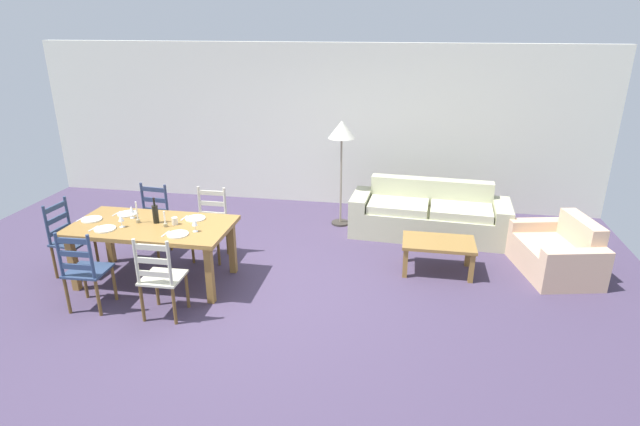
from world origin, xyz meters
TOP-DOWN VIEW (x-y plane):
  - ground_plane at (0.00, 0.00)m, footprint 9.60×9.60m
  - wall_far at (0.00, 3.30)m, footprint 9.60×0.16m
  - dining_table at (-1.32, 0.00)m, footprint 1.90×0.96m
  - dining_chair_near_left at (-1.75, -0.75)m, footprint 0.44×0.42m
  - dining_chair_near_right at (-0.86, -0.76)m, footprint 0.43×0.41m
  - dining_chair_far_left at (-1.74, 0.76)m, footprint 0.45×0.43m
  - dining_chair_far_right at (-0.90, 0.76)m, footprint 0.42×0.40m
  - dining_chair_head_west at (-2.47, 0.00)m, footprint 0.43×0.45m
  - dinner_plate_near_left at (-1.77, -0.25)m, footprint 0.24×0.24m
  - fork_near_left at (-1.92, -0.25)m, footprint 0.03×0.17m
  - dinner_plate_near_right at (-0.87, -0.25)m, footprint 0.24×0.24m
  - fork_near_right at (-1.02, -0.25)m, footprint 0.03×0.17m
  - dinner_plate_far_left at (-1.77, 0.25)m, footprint 0.24×0.24m
  - fork_far_left at (-1.92, 0.25)m, footprint 0.03×0.17m
  - dinner_plate_far_right at (-0.87, 0.25)m, footprint 0.24×0.24m
  - fork_far_right at (-1.02, 0.25)m, footprint 0.02×0.17m
  - dinner_plate_head_west at (-2.10, 0.00)m, footprint 0.24×0.24m
  - fork_head_west at (-2.25, 0.00)m, footprint 0.03×0.17m
  - wine_bottle at (-1.29, 0.06)m, footprint 0.07×0.07m
  - wine_glass_near_left at (-1.62, -0.14)m, footprint 0.06×0.06m
  - wine_glass_near_right at (-0.72, -0.12)m, footprint 0.06×0.06m
  - wine_glass_far_left at (-1.65, 0.15)m, footprint 0.06×0.06m
  - coffee_cup_primary at (-1.04, 0.05)m, footprint 0.07×0.07m
  - candle_tall at (-1.50, 0.02)m, footprint 0.05×0.05m
  - candle_short at (-1.12, -0.04)m, footprint 0.05×0.05m
  - couch at (2.00, 2.07)m, footprint 2.33×0.94m
  - coffee_table at (2.09, 0.86)m, footprint 0.90×0.56m
  - armchair_upholstered at (3.61, 1.12)m, footprint 1.03×1.31m
  - standing_lamp at (0.65, 2.26)m, footprint 0.40×0.40m

SIDE VIEW (x-z plane):
  - ground_plane at x=0.00m, z-range -0.02..0.00m
  - armchair_upholstered at x=3.61m, z-range -0.11..0.61m
  - couch at x=2.00m, z-range -0.11..0.69m
  - coffee_table at x=2.09m, z-range 0.15..0.57m
  - dining_chair_near_left at x=-1.75m, z-range 0.00..0.96m
  - dining_chair_near_right at x=-0.86m, z-range 0.00..0.96m
  - dining_chair_far_left at x=-1.74m, z-range 0.00..0.96m
  - dining_chair_far_right at x=-0.90m, z-range 0.00..0.96m
  - dining_chair_head_west at x=-2.47m, z-range 0.00..0.96m
  - dining_table at x=-1.32m, z-range 0.29..1.04m
  - fork_near_left at x=-1.92m, z-range 0.75..0.76m
  - fork_near_right at x=-1.02m, z-range 0.75..0.76m
  - fork_far_left at x=-1.92m, z-range 0.75..0.76m
  - fork_far_right at x=-1.02m, z-range 0.75..0.76m
  - fork_head_west at x=-2.25m, z-range 0.75..0.76m
  - dinner_plate_near_left at x=-1.77m, z-range 0.75..0.77m
  - dinner_plate_near_right at x=-0.87m, z-range 0.75..0.77m
  - dinner_plate_far_left at x=-1.77m, z-range 0.75..0.77m
  - dinner_plate_far_right at x=-0.87m, z-range 0.75..0.77m
  - dinner_plate_head_west at x=-2.10m, z-range 0.75..0.77m
  - coffee_cup_primary at x=-1.04m, z-range 0.75..0.84m
  - candle_short at x=-1.12m, z-range 0.71..0.90m
  - candle_tall at x=-1.50m, z-range 0.69..0.96m
  - wine_glass_near_left at x=-1.62m, z-range 0.78..0.94m
  - wine_glass_near_right at x=-0.72m, z-range 0.78..0.94m
  - wine_glass_far_left at x=-1.65m, z-range 0.78..0.94m
  - wine_bottle at x=-1.29m, z-range 0.71..1.03m
  - wall_far at x=0.00m, z-range 0.00..2.70m
  - standing_lamp at x=0.65m, z-range 0.59..2.23m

